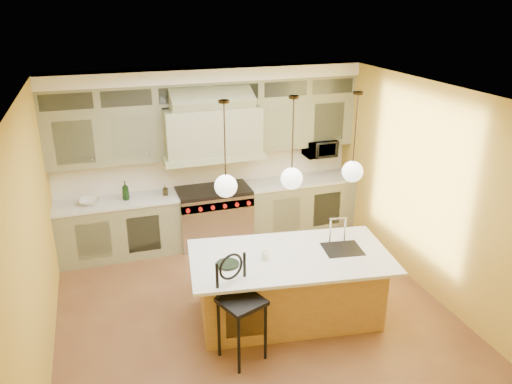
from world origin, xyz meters
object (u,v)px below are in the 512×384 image
object	(u,v)px
counter_stool	(240,302)
range	(214,215)
microwave	(320,148)
kitchen_island	(289,285)

from	to	relation	value
counter_stool	range	bearing A→B (deg)	61.18
microwave	kitchen_island	bearing A→B (deg)	-121.69
kitchen_island	microwave	distance (m)	3.10
kitchen_island	microwave	xyz separation A→B (m)	(1.54, 2.50, 0.98)
range	microwave	xyz separation A→B (m)	(1.95, 0.11, 0.96)
range	microwave	distance (m)	2.18
counter_stool	microwave	distance (m)	3.93
kitchen_island	microwave	size ratio (longest dim) A/B	4.88
range	kitchen_island	bearing A→B (deg)	-80.41
range	kitchen_island	xyz separation A→B (m)	(0.41, -2.40, -0.01)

